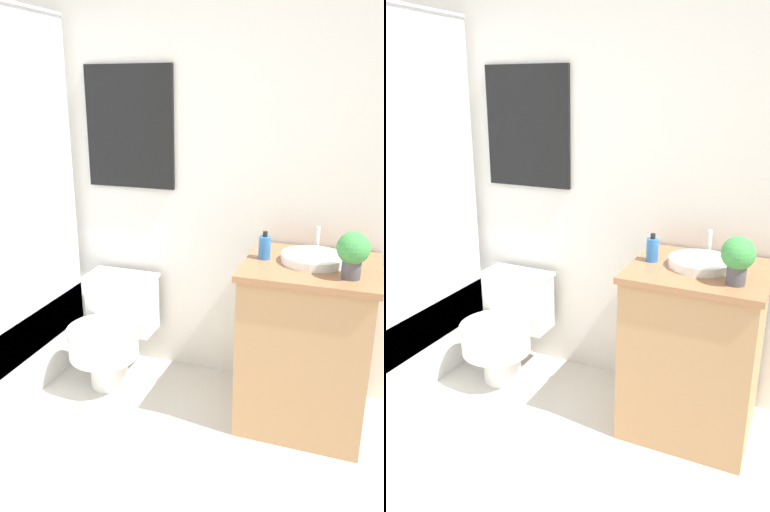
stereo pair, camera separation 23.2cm
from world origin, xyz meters
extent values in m
cube|color=silver|center=(0.00, 2.12, 1.25)|extent=(3.32, 0.05, 2.50)
cube|color=black|center=(-0.20, 2.08, 1.40)|extent=(0.51, 0.02, 0.65)
cube|color=beige|center=(-0.20, 2.07, 1.40)|extent=(0.48, 0.01, 0.62)
cube|color=silver|center=(-0.56, 1.44, 1.10)|extent=(0.01, 1.20, 1.71)
cylinder|color=white|center=(-0.22, 1.75, 0.11)|extent=(0.21, 0.21, 0.21)
cylinder|color=white|center=(-0.22, 1.70, 0.28)|extent=(0.38, 0.38, 0.14)
cylinder|color=white|center=(-0.22, 1.70, 0.36)|extent=(0.39, 0.39, 0.02)
cube|color=white|center=(-0.22, 1.95, 0.41)|extent=(0.38, 0.19, 0.32)
cube|color=white|center=(-0.22, 1.95, 0.58)|extent=(0.40, 0.20, 0.02)
cube|color=#AD7F51|center=(0.85, 1.80, 0.40)|extent=(0.59, 0.52, 0.80)
cube|color=#9E6642|center=(0.85, 1.80, 0.82)|extent=(0.62, 0.55, 0.03)
cylinder|color=white|center=(0.85, 1.82, 0.85)|extent=(0.29, 0.29, 0.04)
cylinder|color=silver|center=(0.85, 1.99, 0.90)|extent=(0.02, 0.02, 0.13)
cylinder|color=#2D6BB2|center=(0.62, 1.80, 0.89)|extent=(0.06, 0.06, 0.11)
cylinder|color=black|center=(0.62, 1.80, 0.96)|extent=(0.02, 0.02, 0.02)
cylinder|color=#4C4C51|center=(1.02, 1.67, 0.87)|extent=(0.08, 0.08, 0.08)
sphere|color=#3D8E42|center=(1.02, 1.67, 0.97)|extent=(0.14, 0.14, 0.14)
camera|label=1|loc=(1.04, -0.44, 1.60)|focal=35.00mm
camera|label=2|loc=(1.25, -0.35, 1.60)|focal=35.00mm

